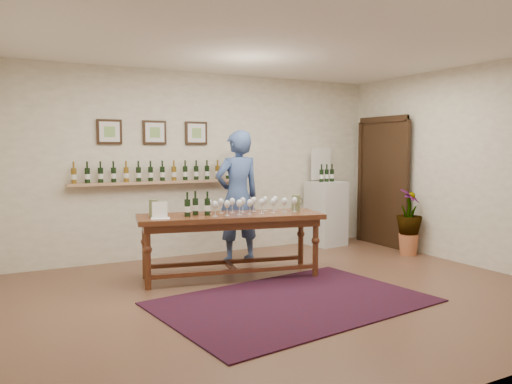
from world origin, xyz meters
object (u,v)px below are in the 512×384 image
tasting_table (231,224)px  potted_plant (409,222)px  person (238,197)px  display_pedestal (326,213)px

tasting_table → potted_plant: 3.02m
potted_plant → person: 2.71m
tasting_table → display_pedestal: display_pedestal is taller
tasting_table → potted_plant: (3.02, -0.03, -0.18)m
tasting_table → potted_plant: size_ratio=2.73×
potted_plant → person: bearing=161.9°
potted_plant → person: person is taller
tasting_table → potted_plant: bearing=11.3°
tasting_table → potted_plant: potted_plant is taller
tasting_table → display_pedestal: (2.36, 1.23, -0.15)m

